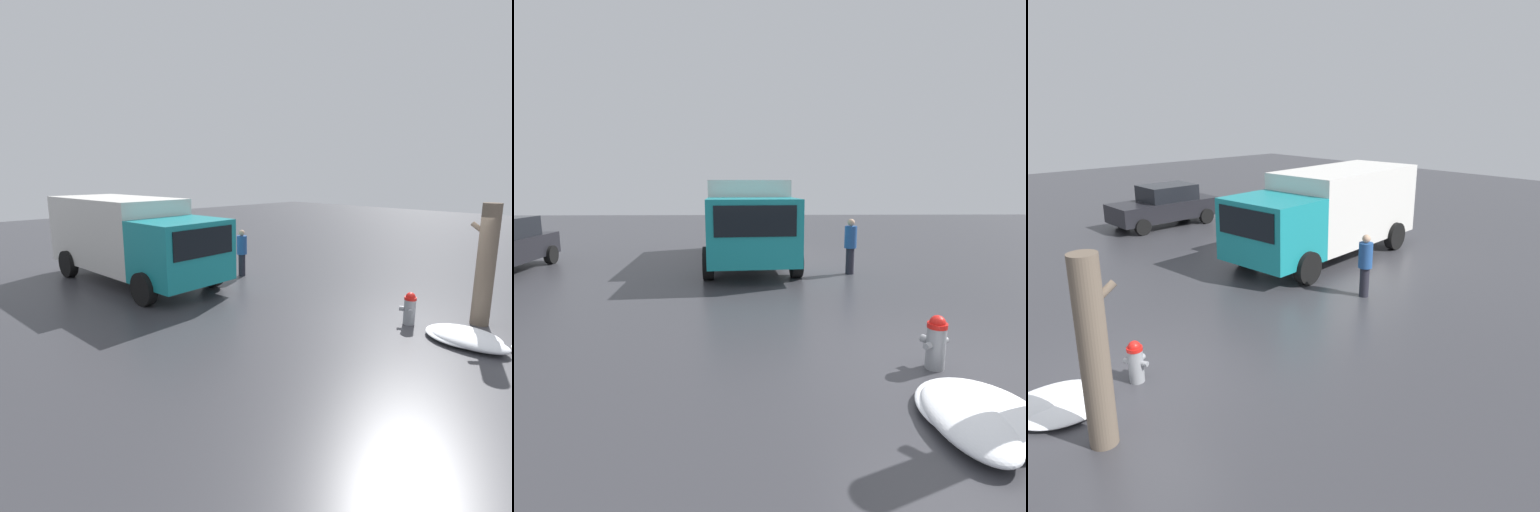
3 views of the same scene
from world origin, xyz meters
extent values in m
plane|color=#38383D|center=(0.00, 0.00, 0.00)|extent=(60.00, 60.00, 0.00)
cylinder|color=gray|center=(0.00, 0.00, 0.30)|extent=(0.26, 0.26, 0.59)
cylinder|color=red|center=(0.00, 0.00, 0.62)|extent=(0.27, 0.27, 0.07)
sphere|color=red|center=(0.00, 0.00, 0.66)|extent=(0.22, 0.22, 0.22)
cylinder|color=gray|center=(0.15, 0.09, 0.37)|extent=(0.14, 0.15, 0.11)
cylinder|color=gray|center=(-0.09, 0.15, 0.37)|extent=(0.13, 0.13, 0.09)
cylinder|color=gray|center=(0.09, -0.15, 0.37)|extent=(0.13, 0.13, 0.09)
cylinder|color=#6B5B4C|center=(-1.13, -1.20, 1.40)|extent=(0.40, 0.40, 2.81)
cylinder|color=#6B5B4C|center=(-0.95, -1.20, 2.19)|extent=(0.46, 0.11, 0.37)
cube|color=teal|center=(5.48, 2.61, 1.32)|extent=(2.15, 2.56, 1.73)
cube|color=black|center=(4.50, 2.52, 1.66)|extent=(0.20, 2.01, 0.76)
cube|color=silver|center=(8.89, 2.90, 1.56)|extent=(5.08, 2.82, 2.22)
cylinder|color=black|center=(5.68, 1.42, 0.45)|extent=(0.92, 0.36, 0.90)
cylinder|color=black|center=(5.47, 3.81, 0.45)|extent=(0.92, 0.36, 0.90)
cylinder|color=black|center=(10.21, 1.81, 0.45)|extent=(0.92, 0.36, 0.90)
cylinder|color=black|center=(10.00, 4.21, 0.45)|extent=(0.92, 0.36, 0.90)
cylinder|color=#23232D|center=(6.07, -0.17, 0.38)|extent=(0.24, 0.24, 0.76)
cylinder|color=#234C8C|center=(6.07, -0.17, 1.07)|extent=(0.35, 0.35, 0.63)
sphere|color=tan|center=(6.07, -0.17, 1.49)|extent=(0.20, 0.20, 0.20)
ellipsoid|color=white|center=(-1.42, 0.29, 0.12)|extent=(1.49, 0.76, 0.24)
ellipsoid|color=white|center=(-1.22, 0.05, 0.09)|extent=(1.50, 1.30, 0.17)
camera|label=1|loc=(-3.95, 8.62, 3.43)|focal=28.00mm
camera|label=2|loc=(-5.14, 2.43, 2.50)|focal=28.00mm
camera|label=3|loc=(-3.38, -7.32, 4.60)|focal=35.00mm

